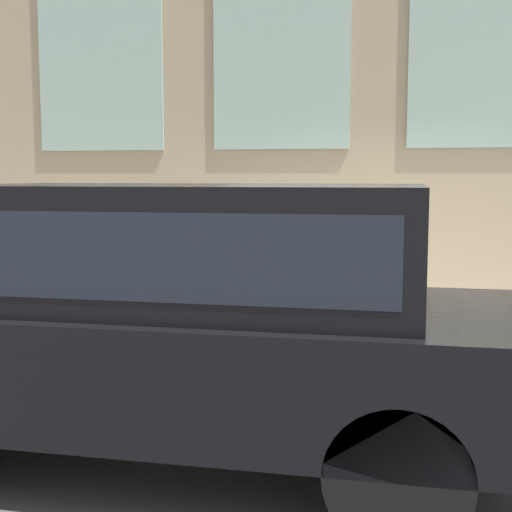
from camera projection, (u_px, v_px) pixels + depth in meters
The scene contains 5 objects.
ground_plane at pixel (359, 409), 5.82m from camera, with size 80.00×80.00×0.00m, color #47474C.
sidewalk at pixel (368, 361), 7.02m from camera, with size 2.47×60.00×0.16m.
fire_hydrant at pixel (301, 326), 6.55m from camera, with size 0.37×0.47×0.70m.
person at pixel (214, 269), 6.90m from camera, with size 0.34×0.22×1.40m.
parked_truck_black_near at pixel (182, 307), 4.61m from camera, with size 1.82×4.69×1.84m.
Camera 1 is at (-5.70, -0.36, 1.90)m, focal length 50.00 mm.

